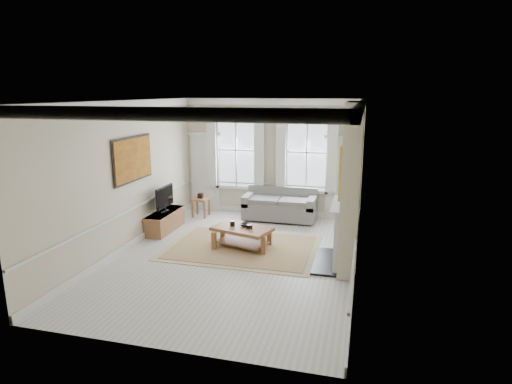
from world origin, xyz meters
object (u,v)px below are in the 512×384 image
(sofa, at_px, (280,206))
(side_table, at_px, (201,202))
(coffee_table, at_px, (242,231))
(tv_stand, at_px, (165,221))

(sofa, bearing_deg, side_table, -172.43)
(coffee_table, bearing_deg, tv_stand, 178.70)
(side_table, distance_m, coffee_table, 2.90)
(sofa, xyz_separation_m, coffee_table, (-0.41, -2.50, 0.05))
(coffee_table, bearing_deg, sofa, 96.41)
(coffee_table, height_order, tv_stand, tv_stand)
(sofa, height_order, coffee_table, sofa)
(side_table, relative_size, tv_stand, 0.38)
(sofa, xyz_separation_m, side_table, (-2.31, -0.31, 0.07))
(coffee_table, relative_size, tv_stand, 1.03)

